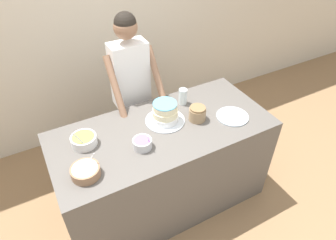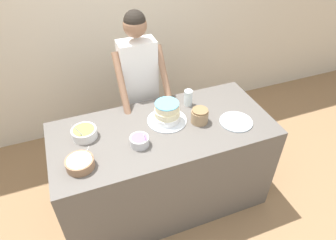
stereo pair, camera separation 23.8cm
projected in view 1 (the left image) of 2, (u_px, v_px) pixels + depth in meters
ground_plane at (185, 231)px, 2.77m from camera, size 14.00×14.00×0.00m
wall_back at (102, 27)px, 3.21m from camera, size 10.00×0.05×2.60m
counter at (163, 167)px, 2.77m from camera, size 1.86×0.84×0.93m
person_baker at (131, 81)px, 2.80m from camera, size 0.46×0.46×1.71m
cake at (165, 113)px, 2.50m from camera, size 0.34×0.34×0.18m
frosting_bowl_white at (85, 171)px, 2.06m from camera, size 0.20×0.20×0.16m
frosting_bowl_purple at (142, 143)px, 2.28m from camera, size 0.15×0.15×0.15m
frosting_bowl_olive at (84, 140)px, 2.30m from camera, size 0.20×0.20×0.18m
drinking_glass at (183, 97)px, 2.71m from camera, size 0.08×0.08×0.15m
ceramic_plate at (232, 116)px, 2.59m from camera, size 0.28×0.28×0.01m
stoneware_jar at (197, 113)px, 2.53m from camera, size 0.15×0.15×0.13m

